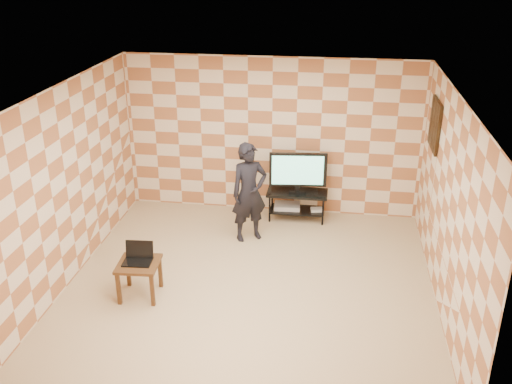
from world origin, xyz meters
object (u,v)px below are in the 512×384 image
side_table (139,269)px  tv (298,171)px  person (249,192)px  tv_stand (297,199)px

side_table → tv: bearing=54.2°
side_table → person: size_ratio=0.36×
tv → person: (-0.70, -0.80, -0.09)m
tv_stand → side_table: bearing=-125.8°
tv_stand → tv: bearing=-96.0°
tv → side_table: bearing=-125.8°
tv_stand → side_table: 3.24m
tv_stand → person: (-0.70, -0.81, 0.43)m
side_table → tv_stand: bearing=54.2°
person → side_table: bearing=-154.0°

